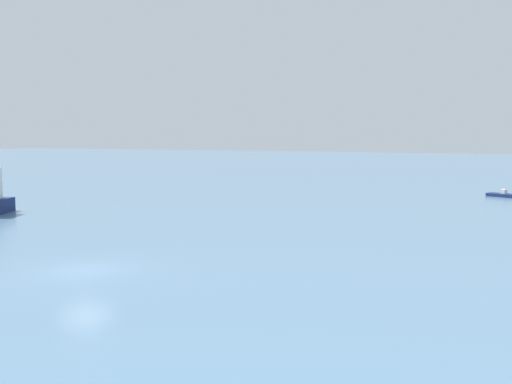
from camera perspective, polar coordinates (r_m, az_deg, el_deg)
The scene contains 2 objects.
ground_plane at distance 31.98m, azimuth -16.21°, elevation -7.37°, with size 400.00×400.00×0.00m, color slate.
small_motorboat at distance 71.58m, azimuth 23.10°, elevation -0.29°, with size 4.43×2.93×0.88m.
Camera 1 is at (20.25, -23.71, 7.09)m, focal length 41.31 mm.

